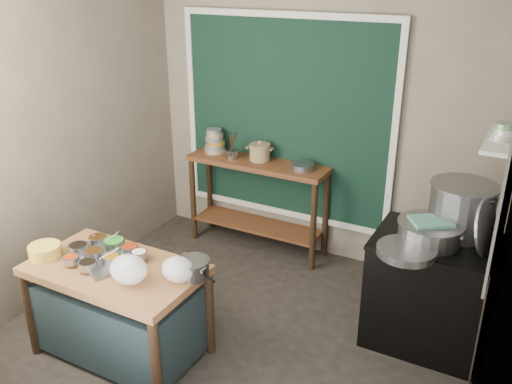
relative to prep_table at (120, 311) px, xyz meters
The scene contains 29 objects.
floor 1.03m from the prep_table, 47.11° to the left, with size 3.50×3.00×0.02m, color #2F2A24.
back_wall 2.52m from the prep_table, 73.61° to the left, with size 3.50×0.02×2.80m, color #7A705E.
left_wall 1.67m from the prep_table, 147.77° to the left, with size 0.02×3.00×2.80m, color #7A705E.
right_wall 2.71m from the prep_table, 16.19° to the left, with size 0.02×3.00×2.80m, color #7A705E.
curtain_panel 2.40m from the prep_table, 82.13° to the left, with size 2.10×0.02×1.90m, color black.
curtain_frame 2.39m from the prep_table, 82.09° to the left, with size 2.22×0.03×2.02m, color beige, non-canonical shape.
soot_patch 2.76m from the prep_table, 29.46° to the left, with size 0.01×1.30×1.30m, color black.
wall_shelf 3.02m from the prep_table, 34.20° to the left, with size 0.22×0.70×0.03m, color beige.
prep_table is the anchor object (origin of this frame).
back_counter 1.98m from the prep_table, 87.11° to the left, with size 1.45×0.40×0.95m, color brown.
stove_block 2.36m from the prep_table, 32.00° to the left, with size 0.90×0.68×0.85m, color black.
stove_top 2.41m from the prep_table, 32.00° to the left, with size 0.92×0.69×0.03m, color black.
condiment_tray 0.41m from the prep_table, 160.51° to the left, with size 0.49×0.35×0.02m, color gray.
condiment_bowls 0.46m from the prep_table, 157.46° to the left, with size 0.60×0.47×0.07m.
yellow_basin 0.71m from the prep_table, 167.41° to the right, with size 0.24×0.24×0.09m, color #F0DD4B.
saucepan 0.74m from the prep_table, 15.75° to the left, with size 0.24×0.24×0.13m, color gray, non-canonical shape.
plastic_bag_a 0.54m from the prep_table, 24.81° to the right, with size 0.27×0.23×0.20m, color white.
plastic_bag_b 0.69m from the prep_table, ahead, with size 0.23×0.20×0.17m, color white.
bowl_stack 2.17m from the prep_table, 101.64° to the left, with size 0.22×0.22×0.25m.
utensil_cup 2.05m from the prep_table, 94.86° to the left, with size 0.14×0.14×0.08m, color gray.
ceramic_crock 2.12m from the prep_table, 86.92° to the left, with size 0.22×0.22×0.15m, color #92794F, non-canonical shape.
wide_bowl 2.15m from the prep_table, 73.57° to the left, with size 0.23×0.23×0.06m, color gray.
stock_pot 2.64m from the prep_table, 34.62° to the left, with size 0.50×0.50×0.39m, color gray, non-canonical shape.
pot_lid 2.68m from the prep_table, 27.68° to the left, with size 0.41×0.41×0.02m, color gray.
steamer 2.35m from the prep_table, 31.65° to the left, with size 0.48×0.48×0.16m, color gray, non-canonical shape.
green_cloth 2.37m from the prep_table, 31.65° to the left, with size 0.28×0.21×0.02m, color #579681.
shallow_pan 2.13m from the prep_table, 26.84° to the left, with size 0.41×0.41×0.05m, color gray.
shelf_bowl_stack 3.03m from the prep_table, 33.69° to the left, with size 0.15×0.15×0.12m.
shelf_bowl_green 3.13m from the prep_table, 37.24° to the left, with size 0.16×0.16×0.06m, color gray.
Camera 1 is at (1.83, -3.18, 2.74)m, focal length 38.00 mm.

